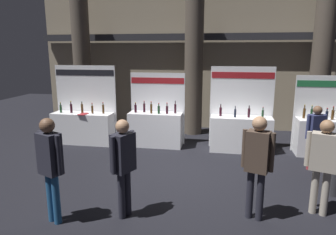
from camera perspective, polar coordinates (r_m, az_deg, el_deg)
name	(u,v)px	position (r m, az deg, el deg)	size (l,w,h in m)	color
ground_plane	(178,172)	(7.48, 1.89, -10.26)	(24.00, 24.00, 0.00)	black
hall_colonnade	(196,49)	(11.32, 5.23, 12.68)	(11.78, 1.42, 6.12)	gray
exhibitor_booth_0	(84,124)	(10.01, -15.52, -1.22)	(1.99, 0.71, 2.43)	white
exhibitor_booth_1	(156,126)	(9.37, -2.29, -1.69)	(1.70, 0.66, 2.22)	white
exhibitor_booth_2	(241,130)	(9.12, 13.44, -2.33)	(1.83, 0.66, 2.44)	white
exhibitor_booth_3	(326,134)	(9.57, 27.54, -2.82)	(1.71, 0.66, 2.21)	white
trash_bin	(333,177)	(7.18, 28.49, -9.80)	(0.39, 0.39, 0.70)	#38383D
visitor_0	(324,158)	(5.96, 27.11, -6.83)	(0.57, 0.38, 1.74)	#ADA393
visitor_1	(315,133)	(8.20, 25.86, -2.55)	(0.48, 0.34, 1.60)	maroon
visitor_2	(123,159)	(5.31, -8.35, -7.75)	(0.39, 0.52, 1.76)	#23232D
visitor_3	(50,161)	(5.42, -21.20, -7.59)	(0.51, 0.38, 1.83)	navy
visitor_4	(257,158)	(5.37, 16.39, -7.37)	(0.52, 0.37, 1.83)	#23232D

